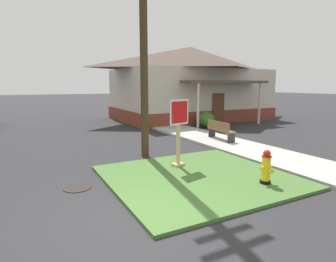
{
  "coord_description": "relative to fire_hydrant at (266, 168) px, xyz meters",
  "views": [
    {
      "loc": [
        -1.75,
        -4.64,
        2.6
      ],
      "look_at": [
        2.28,
        2.99,
        1.17
      ],
      "focal_mm": 29.71,
      "sensor_mm": 36.0,
      "label": 1
    }
  ],
  "objects": [
    {
      "name": "utility_pole",
      "position": [
        -1.54,
        4.3,
        4.68
      ],
      "size": [
        1.46,
        0.27,
        9.96
      ],
      "color": "#42301E",
      "rests_on": "ground"
    },
    {
      "name": "grass_corner_patch",
      "position": [
        -1.2,
        1.34,
        -0.46
      ],
      "size": [
        4.87,
        4.62,
        0.08
      ],
      "primitive_type": "cube",
      "color": "#477033",
      "rests_on": "ground"
    },
    {
      "name": "fire_hydrant",
      "position": [
        0.0,
        0.0,
        0.0
      ],
      "size": [
        0.38,
        0.34,
        0.89
      ],
      "color": "black",
      "rests_on": "grass_corner_patch"
    },
    {
      "name": "ground_plane",
      "position": [
        -3.7,
        -0.27,
        -0.5
      ],
      "size": [
        160.0,
        160.0,
        0.0
      ],
      "primitive_type": "plane",
      "color": "#2B2B2D"
    },
    {
      "name": "street_bench",
      "position": [
        2.5,
        5.05,
        0.1
      ],
      "size": [
        0.54,
        1.75,
        0.85
      ],
      "color": "brown",
      "rests_on": "sidewalk_strip"
    },
    {
      "name": "sidewalk_strip",
      "position": [
        2.43,
        5.32,
        -0.44
      ],
      "size": [
        2.2,
        15.89,
        0.12
      ],
      "primitive_type": "cube",
      "color": "#B2AFA8",
      "rests_on": "ground"
    },
    {
      "name": "manhole_cover",
      "position": [
        -4.34,
        2.14,
        -0.49
      ],
      "size": [
        0.7,
        0.7,
        0.02
      ],
      "primitive_type": "cylinder",
      "color": "black",
      "rests_on": "ground"
    },
    {
      "name": "corner_house",
      "position": [
        6.22,
        13.48,
        2.3
      ],
      "size": [
        11.51,
        8.66,
        5.45
      ],
      "color": "brown",
      "rests_on": "ground"
    },
    {
      "name": "shrub_near_porch",
      "position": [
        4.62,
        9.1,
        -0.02
      ],
      "size": [
        1.08,
        1.08,
        0.96
      ],
      "primitive_type": "ellipsoid",
      "color": "#3B6E27",
      "rests_on": "ground"
    },
    {
      "name": "stop_sign",
      "position": [
        -1.21,
        2.42,
        0.61
      ],
      "size": [
        0.75,
        0.36,
        2.09
      ],
      "color": "tan",
      "rests_on": "grass_corner_patch"
    }
  ]
}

